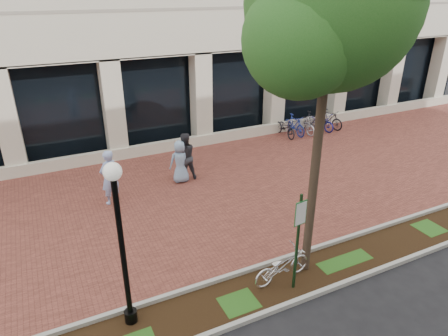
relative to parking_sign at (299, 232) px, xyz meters
name	(u,v)px	position (x,y,z in m)	size (l,w,h in m)	color
ground	(204,194)	(-0.02, 5.53, -1.66)	(120.00, 120.00, 0.00)	black
brick_plaza	(204,193)	(-0.02, 5.53, -1.66)	(40.00, 9.00, 0.01)	brown
planting_strip	(286,281)	(-0.02, 0.28, -1.66)	(40.00, 1.50, 0.01)	black
curb_plaza_side	(271,263)	(-0.02, 1.03, -1.60)	(40.00, 0.12, 0.12)	#A2A198
curb_street_side	(304,298)	(-0.02, -0.47, -1.60)	(40.00, 0.12, 0.12)	#A2A198
parking_sign	(299,232)	(0.00, 0.00, 0.00)	(0.34, 0.07, 2.64)	#133417
lamppost	(121,239)	(-3.89, 0.69, 0.54)	(0.36, 0.36, 3.88)	black
street_tree	(332,16)	(0.78, 0.55, 4.62)	(4.25, 3.54, 8.29)	#453527
locked_bicycle	(282,266)	(-0.10, 0.40, -1.22)	(0.58, 1.66, 0.87)	silver
pedestrian_left	(109,177)	(-3.14, 6.33, -0.69)	(0.71, 0.46, 1.94)	#9CB1E8
pedestrian_mid	(185,157)	(-0.19, 6.98, -0.72)	(0.91, 0.71, 1.87)	#2B2B30
pedestrian_right	(180,162)	(-0.43, 6.84, -0.83)	(0.81, 0.53, 1.66)	#81A0C1
bollard	(317,137)	(6.50, 7.45, -1.15)	(0.12, 0.12, 1.00)	silver
bike_rack_cluster	(307,123)	(7.37, 9.38, -1.18)	(3.51, 1.82, 1.01)	black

